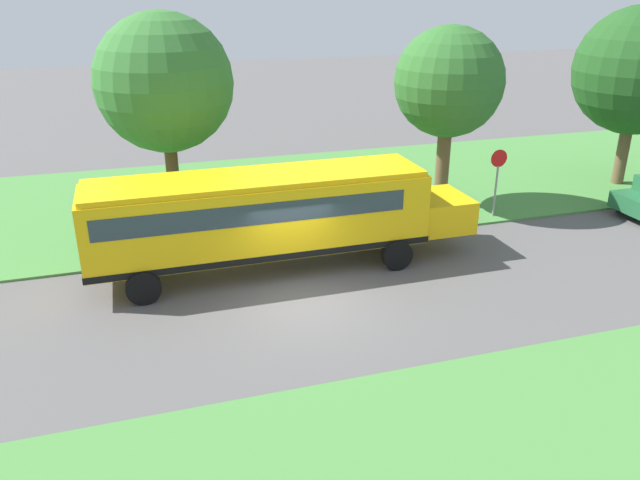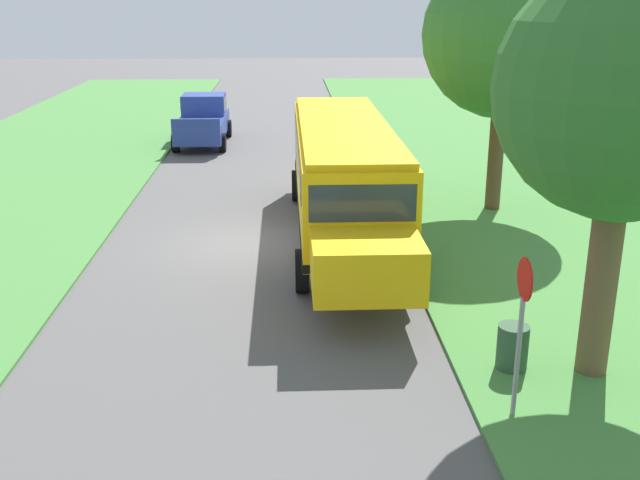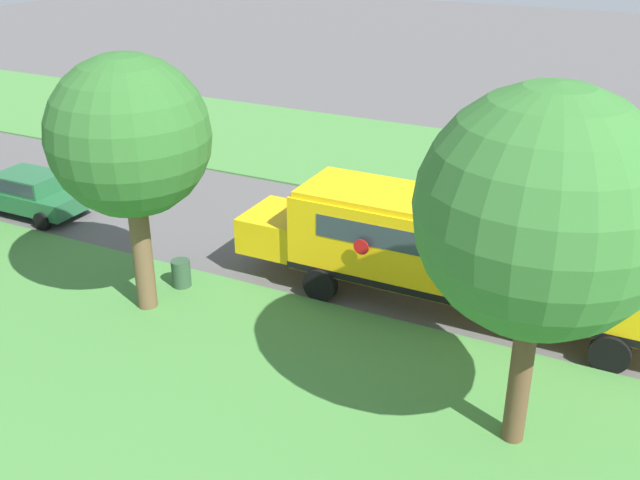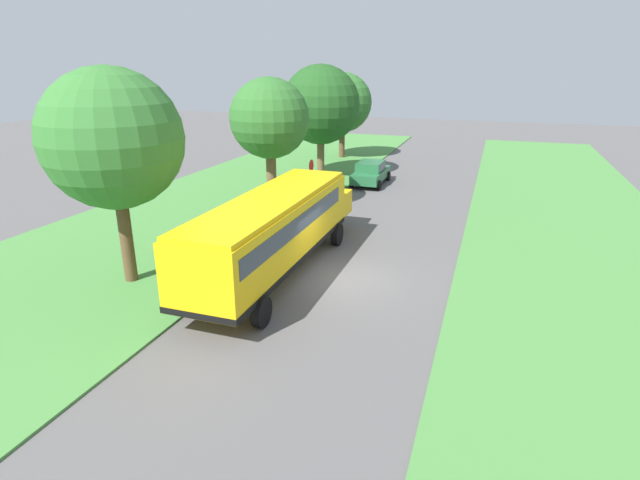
# 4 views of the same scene
# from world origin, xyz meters

# --- Properties ---
(ground_plane) EXTENTS (120.00, 120.00, 0.00)m
(ground_plane) POSITION_xyz_m (0.00, 0.00, 0.00)
(ground_plane) COLOR #565454
(grass_verge) EXTENTS (12.00, 80.00, 0.08)m
(grass_verge) POSITION_xyz_m (-10.00, 0.00, 0.04)
(grass_verge) COLOR #47843D
(grass_verge) RESTS_ON ground
(grass_far_side) EXTENTS (10.00, 80.00, 0.07)m
(grass_far_side) POSITION_xyz_m (9.00, 0.00, 0.04)
(grass_far_side) COLOR #47843D
(grass_far_side) RESTS_ON ground
(school_bus) EXTENTS (2.84, 12.42, 3.16)m
(school_bus) POSITION_xyz_m (-2.59, -0.44, 1.92)
(school_bus) COLOR yellow
(school_bus) RESTS_ON ground
(car_green_nearest) EXTENTS (2.02, 4.40, 1.56)m
(car_green_nearest) POSITION_xyz_m (-2.80, 15.77, 0.88)
(car_green_nearest) COLOR #236038
(car_green_nearest) RESTS_ON ground
(oak_tree_beside_bus) EXTENTS (4.85, 4.85, 7.76)m
(oak_tree_beside_bus) POSITION_xyz_m (-7.45, -2.95, 5.26)
(oak_tree_beside_bus) COLOR brown
(oak_tree_beside_bus) RESTS_ON ground
(oak_tree_roadside_mid) EXTENTS (4.23, 4.23, 7.17)m
(oak_tree_roadside_mid) POSITION_xyz_m (-6.42, 7.51, 5.02)
(oak_tree_roadside_mid) COLOR brown
(oak_tree_roadside_mid) RESTS_ON ground
(oak_tree_far_end) EXTENTS (5.42, 5.42, 7.79)m
(oak_tree_far_end) POSITION_xyz_m (-6.64, 16.92, 5.11)
(oak_tree_far_end) COLOR brown
(oak_tree_far_end) RESTS_ON ground
(oak_tree_across_road) EXTENTS (4.93, 4.93, 7.15)m
(oak_tree_across_road) POSITION_xyz_m (-7.64, 24.92, 4.80)
(oak_tree_across_road) COLOR brown
(oak_tree_across_road) RESTS_ON ground
(stop_sign) EXTENTS (0.08, 0.68, 2.74)m
(stop_sign) POSITION_xyz_m (-4.60, 9.01, 1.74)
(stop_sign) COLOR gray
(stop_sign) RESTS_ON ground
(trash_bin) EXTENTS (0.56, 0.56, 0.90)m
(trash_bin) POSITION_xyz_m (-5.02, 7.47, 0.45)
(trash_bin) COLOR #2D4C33
(trash_bin) RESTS_ON ground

